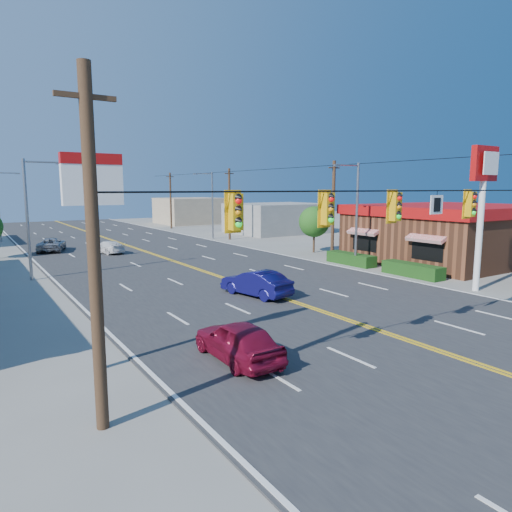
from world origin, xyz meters
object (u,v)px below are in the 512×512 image
kfc (449,233)px  pizza_hut_sign (94,217)px  signal_span (414,220)px  car_blue (256,284)px  kfc_pylon (483,189)px  car_magenta (238,342)px  car_silver (52,245)px  car_white (108,248)px

kfc → pizza_hut_sign: (-30.90, -8.00, 2.80)m
signal_span → car_blue: size_ratio=5.47×
kfc_pylon → pizza_hut_sign: bearing=180.0°
car_magenta → car_silver: 34.02m
kfc_pylon → car_silver: (-18.53, 32.01, -5.39)m
signal_span → car_white: 32.13m
pizza_hut_sign → car_silver: pizza_hut_sign is taller
kfc_pylon → car_blue: (-11.94, 5.85, -5.31)m
kfc → pizza_hut_sign: 32.04m
kfc → car_silver: size_ratio=3.49×
pizza_hut_sign → car_blue: pizza_hut_sign is taller
car_blue → car_white: bearing=-95.8°
pizza_hut_sign → car_blue: bearing=30.2°
signal_span → kfc_pylon: signal_span is taller
car_white → car_silver: size_ratio=0.85×
car_blue → car_silver: bearing=-87.8°
signal_span → kfc: bearing=30.9°
pizza_hut_sign → signal_span: bearing=-20.2°
signal_span → kfc_pylon: size_ratio=2.86×
car_blue → car_white: (-2.37, 21.83, -0.15)m
car_blue → car_silver: (-6.59, 26.16, -0.08)m
kfc → car_silver: kfc is taller
signal_span → car_magenta: bearing=163.3°
signal_span → kfc_pylon: (11.12, 4.00, 1.16)m
signal_span → kfc: size_ratio=1.49×
signal_span → kfc: signal_span is taller
kfc_pylon → car_magenta: kfc_pylon is taller
pizza_hut_sign → car_white: bearing=74.5°
kfc → kfc_pylon: (-8.90, -8.00, 3.66)m
car_blue → kfc: bearing=173.9°
car_magenta → car_blue: bearing=-126.1°
kfc → car_white: 30.49m
car_white → car_magenta: bearing=68.8°
pizza_hut_sign → car_blue: size_ratio=1.54×
signal_span → car_white: signal_span is taller
kfc_pylon → car_blue: kfc_pylon is taller
car_magenta → car_blue: 9.78m
kfc → signal_span: bearing=-149.1°
kfc → car_silver: bearing=138.8°
car_silver → kfc_pylon: bearing=137.7°
kfc → kfc_pylon: kfc_pylon is taller
kfc → car_silver: 36.49m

